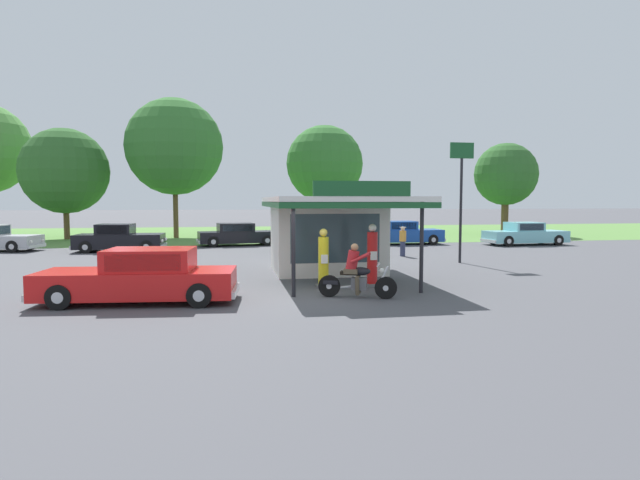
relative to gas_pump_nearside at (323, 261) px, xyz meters
The scene contains 18 objects.
ground_plane 1.81m from the gas_pump_nearside, 112.53° to the right, with size 300.00×300.00×0.00m, color #4C4C51.
grass_verge_strip 28.56m from the gas_pump_nearside, 91.22° to the left, with size 120.00×24.00×0.01m, color #56843D.
service_station_kiosk 3.63m from the gas_pump_nearside, 76.70° to the left, with size 4.81×7.81×3.37m.
gas_pump_nearside is the anchor object (origin of this frame).
gas_pump_offside 1.63m from the gas_pump_nearside, ahead, with size 0.44×0.44×2.06m.
motorcycle_with_rider 2.02m from the gas_pump_nearside, 72.26° to the right, with size 2.16×1.01×1.58m.
featured_classic_sedan 5.61m from the gas_pump_nearside, 164.09° to the right, with size 5.57×2.35×1.49m.
parked_car_back_row_centre_right 17.72m from the gas_pump_nearside, 62.96° to the left, with size 5.07×1.99×1.50m.
parked_car_second_row_spare 16.55m from the gas_pump_nearside, 122.88° to the left, with size 4.89×2.18×1.53m.
parked_car_back_row_left 20.91m from the gas_pump_nearside, 41.99° to the left, with size 5.39×2.13×1.44m.
parked_car_back_row_far_left 16.88m from the gas_pump_nearside, 98.36° to the left, with size 5.26×2.51×1.40m.
parked_car_back_row_centre 12.37m from the gas_pump_nearside, 79.39° to the left, with size 5.53×2.49×1.42m.
bystander_admiring_sedan 10.46m from the gas_pump_nearside, 57.24° to the left, with size 0.34×0.34×1.49m.
tree_oak_right 28.47m from the gas_pump_nearside, 121.02° to the left, with size 6.16×6.16×8.03m.
tree_oak_far_left 29.45m from the gas_pump_nearside, 79.43° to the left, with size 6.64×6.64×9.32m.
tree_oak_centre 31.34m from the gas_pump_nearside, 50.59° to the left, with size 5.13×5.13×7.56m.
tree_oak_distant_spare 26.26m from the gas_pump_nearside, 106.04° to the left, with size 7.19×7.22×10.42m.
roadside_pole_sign 9.64m from the gas_pump_nearside, 37.82° to the left, with size 1.10×0.12×5.39m.
Camera 1 is at (-2.37, -15.05, 2.81)m, focal length 29.46 mm.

